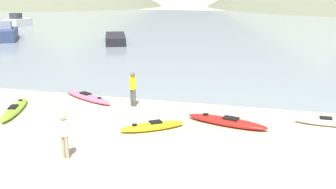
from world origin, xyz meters
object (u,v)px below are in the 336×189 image
moored_boat_2 (5,33)px  moored_boat_0 (18,22)px  kayak_on_sand_0 (88,97)px  kayak_on_sand_3 (227,121)px  person_near_waterline (133,87)px  moored_boat_1 (115,39)px  kayak_on_sand_1 (329,122)px  person_near_foreground (64,133)px  kayak_on_sand_4 (15,109)px  kayak_on_sand_2 (152,126)px

moored_boat_2 → moored_boat_0: bearing=120.1°
moored_boat_0 → moored_boat_2: bearing=-59.9°
kayak_on_sand_0 → kayak_on_sand_3: (7.15, -1.87, 0.01)m
person_near_waterline → moored_boat_1: (-8.75, 19.26, -0.50)m
kayak_on_sand_0 → kayak_on_sand_1: (11.20, -0.89, 0.00)m
kayak_on_sand_0 → person_near_waterline: size_ratio=2.01×
kayak_on_sand_1 → person_near_foreground: size_ratio=1.71×
person_near_waterline → moored_boat_2: 27.30m
kayak_on_sand_4 → kayak_on_sand_0: bearing=49.5°
kayak_on_sand_0 → moored_boat_2: 25.14m
person_near_foreground → moored_boat_0: 45.29m
kayak_on_sand_1 → moored_boat_0: (-36.03, 30.63, 0.55)m
kayak_on_sand_3 → moored_boat_1: size_ratio=0.58×
kayak_on_sand_2 → person_near_waterline: person_near_waterline is taller
kayak_on_sand_3 → person_near_waterline: 4.87m
kayak_on_sand_3 → person_near_foreground: (-4.79, -4.61, 0.74)m
person_near_foreground → person_near_waterline: size_ratio=0.94×
kayak_on_sand_2 → moored_boat_2: (-22.21, 20.88, 0.59)m
person_near_foreground → moored_boat_1: 26.71m
kayak_on_sand_2 → moored_boat_1: (-10.55, 22.02, 0.29)m
moored_boat_1 → person_near_waterline: bearing=-65.6°
moored_boat_0 → kayak_on_sand_1: bearing=-40.4°
kayak_on_sand_0 → person_near_foreground: (2.36, -6.48, 0.75)m
moored_boat_1 → kayak_on_sand_0: bearing=-71.8°
person_near_foreground → moored_boat_0: bearing=126.9°
kayak_on_sand_1 → kayak_on_sand_4: size_ratio=0.78×
kayak_on_sand_1 → person_near_foreground: bearing=-147.7°
kayak_on_sand_3 → person_near_foreground: bearing=-136.1°
kayak_on_sand_1 → kayak_on_sand_4: same height
kayak_on_sand_2 → moored_boat_0: (-29.19, 32.94, 0.55)m
kayak_on_sand_0 → person_near_waterline: bearing=-9.5°
kayak_on_sand_3 → moored_boat_1: (-13.33, 20.70, 0.29)m
kayak_on_sand_3 → moored_boat_2: (-25.00, 19.56, 0.58)m
kayak_on_sand_3 → kayak_on_sand_0: bearing=165.3°
person_near_waterline → moored_boat_0: 40.76m
kayak_on_sand_3 → kayak_on_sand_4: (-9.44, -0.81, -0.00)m
kayak_on_sand_3 → moored_boat_1: bearing=122.8°
kayak_on_sand_0 → kayak_on_sand_1: kayak_on_sand_1 is taller
person_near_waterline → kayak_on_sand_0: bearing=170.5°
kayak_on_sand_4 → person_near_foreground: bearing=-39.2°
kayak_on_sand_1 → person_near_waterline: (-8.63, 0.46, 0.80)m
moored_boat_1 → kayak_on_sand_3: bearing=-57.2°
kayak_on_sand_1 → moored_boat_1: size_ratio=0.44×
person_near_foreground → moored_boat_1: size_ratio=0.26×
kayak_on_sand_2 → person_near_waterline: size_ratio=1.53×
kayak_on_sand_4 → person_near_foreground: size_ratio=2.19×
kayak_on_sand_3 → kayak_on_sand_2: bearing=-154.7°
kayak_on_sand_3 → person_near_waterline: person_near_waterline is taller
kayak_on_sand_4 → moored_boat_2: 25.64m
kayak_on_sand_3 → moored_boat_0: bearing=135.3°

